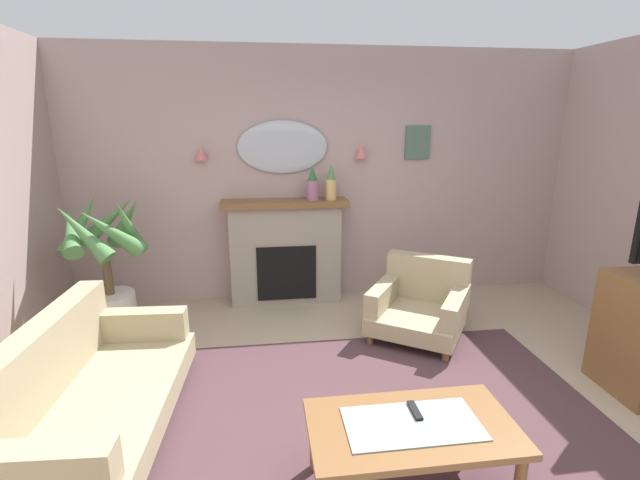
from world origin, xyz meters
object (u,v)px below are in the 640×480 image
object	(u,v)px
wall_sconce_right	(361,152)
potted_plant_tall_palm	(106,261)
coffee_table	(412,433)
mantel_vase_left	(331,183)
mantel_vase_right	(313,185)
framed_picture	(418,142)
fireplace	(286,253)
armchair_near_fireplace	(421,303)
tv_remote	(415,411)
wall_sconce_left	(201,153)
floral_couch	(84,390)
wall_mirror	(283,147)

from	to	relation	value
wall_sconce_right	potted_plant_tall_palm	size ratio (longest dim) A/B	0.10
coffee_table	mantel_vase_left	bearing A→B (deg)	89.96
mantel_vase_right	framed_picture	distance (m)	1.29
mantel_vase_left	coffee_table	distance (m)	2.94
fireplace	armchair_near_fireplace	size ratio (longest dim) A/B	1.21
framed_picture	tv_remote	world-z (taller)	framed_picture
fireplace	coffee_table	world-z (taller)	fireplace
wall_sconce_left	tv_remote	xyz separation A→B (m)	(1.39, -2.81, -1.21)
floral_couch	wall_sconce_left	bearing A→B (deg)	75.15
potted_plant_tall_palm	mantel_vase_right	bearing A→B (deg)	14.02
wall_mirror	coffee_table	xyz separation A→B (m)	(0.50, -2.95, -1.33)
coffee_table	potted_plant_tall_palm	world-z (taller)	potted_plant_tall_palm
mantel_vase_left	potted_plant_tall_palm	xyz separation A→B (m)	(-2.21, -0.50, -0.62)
wall_sconce_right	armchair_near_fireplace	distance (m)	1.75
armchair_near_fireplace	mantel_vase_left	bearing A→B (deg)	127.96
coffee_table	armchair_near_fireplace	bearing A→B (deg)	68.65
potted_plant_tall_palm	framed_picture	bearing A→B (deg)	11.99
wall_sconce_left	framed_picture	bearing A→B (deg)	1.46
mantel_vase_right	floral_couch	bearing A→B (deg)	-130.30
wall_mirror	floral_couch	xyz separation A→B (m)	(-1.42, -2.20, -1.39)
fireplace	framed_picture	size ratio (longest dim) A/B	3.78
potted_plant_tall_palm	wall_sconce_right	bearing A→B (deg)	13.65
tv_remote	floral_couch	distance (m)	2.08
mantel_vase_right	coffee_table	world-z (taller)	mantel_vase_right
coffee_table	potted_plant_tall_palm	size ratio (longest dim) A/B	0.81
mantel_vase_right	potted_plant_tall_palm	xyz separation A→B (m)	(-2.01, -0.50, -0.61)
framed_picture	armchair_near_fireplace	distance (m)	1.84
mantel_vase_right	armchair_near_fireplace	bearing A→B (deg)	-45.12
fireplace	floral_couch	xyz separation A→B (m)	(-1.42, -2.06, -0.25)
floral_couch	armchair_near_fireplace	bearing A→B (deg)	22.63
mantel_vase_right	wall_mirror	distance (m)	0.52
fireplace	tv_remote	xyz separation A→B (m)	(0.54, -2.72, -0.12)
framed_picture	floral_couch	xyz separation A→B (m)	(-2.92, -2.21, -1.43)
armchair_near_fireplace	fireplace	bearing A→B (deg)	142.02
mantel_vase_right	wall_mirror	size ratio (longest dim) A/B	0.39
wall_sconce_left	tv_remote	distance (m)	3.36
wall_sconce_right	tv_remote	xyz separation A→B (m)	(-0.31, -2.81, -1.21)
coffee_table	armchair_near_fireplace	distance (m)	1.99
mantel_vase_left	floral_couch	size ratio (longest dim) A/B	0.21
mantel_vase_left	coffee_table	xyz separation A→B (m)	(-0.00, -2.78, -0.95)
potted_plant_tall_palm	floral_couch	bearing A→B (deg)	-79.24
fireplace	wall_sconce_right	xyz separation A→B (m)	(0.85, 0.09, 1.09)
coffee_table	wall_sconce_left	bearing A→B (deg)	114.93
tv_remote	mantel_vase_left	bearing A→B (deg)	90.92
mantel_vase_right	tv_remote	xyz separation A→B (m)	(0.24, -2.69, -0.87)
tv_remote	wall_sconce_right	bearing A→B (deg)	83.77
floral_couch	framed_picture	bearing A→B (deg)	37.10
mantel_vase_right	potted_plant_tall_palm	bearing A→B (deg)	-165.98
tv_remote	coffee_table	bearing A→B (deg)	-116.68
mantel_vase_left	floral_couch	bearing A→B (deg)	-133.43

